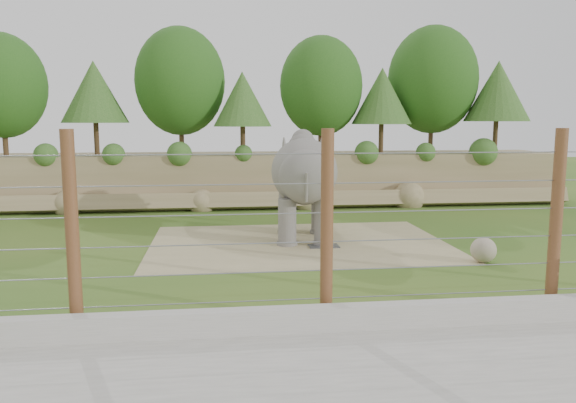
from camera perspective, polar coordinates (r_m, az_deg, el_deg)
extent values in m
plane|color=#35621F|center=(16.24, 0.87, -6.60)|extent=(90.00, 90.00, 0.00)
cube|color=olive|center=(28.78, -2.67, 2.41)|extent=(30.00, 4.00, 2.50)
cube|color=olive|center=(26.61, -2.28, -0.01)|extent=(30.00, 1.37, 1.07)
cylinder|color=#3F2B19|center=(29.27, -26.80, 5.81)|extent=(0.24, 0.24, 1.75)
sphere|color=#1E4D16|center=(29.30, -27.11, 10.45)|extent=(4.00, 4.00, 4.00)
cylinder|color=#3F2B19|center=(28.67, -18.87, 6.04)|extent=(0.24, 0.24, 1.58)
sphere|color=#1E4D16|center=(28.68, -19.07, 10.31)|extent=(3.60, 3.60, 3.60)
cylinder|color=#3F2B19|center=(28.62, -10.77, 6.68)|extent=(0.24, 0.24, 1.92)
sphere|color=#1E4D16|center=(28.68, -10.91, 11.91)|extent=(4.40, 4.40, 4.40)
cylinder|color=#3F2B19|center=(27.39, -4.61, 6.19)|extent=(0.24, 0.24, 1.40)
sphere|color=#1E4D16|center=(27.39, -4.65, 10.16)|extent=(3.20, 3.20, 3.20)
cylinder|color=#3F2B19|center=(28.83, 3.33, 6.72)|extent=(0.24, 0.24, 1.82)
sphere|color=#1E4D16|center=(28.87, 3.37, 11.63)|extent=(4.16, 4.16, 4.16)
cylinder|color=#3F2B19|center=(28.94, 9.43, 6.32)|extent=(0.24, 0.24, 1.50)
sphere|color=#1E4D16|center=(28.95, 9.52, 10.36)|extent=(3.44, 3.44, 3.44)
cylinder|color=#3F2B19|center=(30.85, 14.30, 6.77)|extent=(0.24, 0.24, 2.03)
sphere|color=#1E4D16|center=(30.91, 14.49, 11.88)|extent=(4.64, 4.64, 4.64)
cylinder|color=#3F2B19|center=(30.99, 20.30, 6.17)|extent=(0.24, 0.24, 1.64)
sphere|color=#1E4D16|center=(31.01, 20.51, 10.29)|extent=(3.76, 3.76, 3.76)
cube|color=tan|center=(19.19, 1.12, -4.25)|extent=(10.00, 7.00, 0.02)
cube|color=#262628|center=(18.68, 3.65, -4.54)|extent=(1.00, 0.60, 0.03)
sphere|color=gray|center=(17.48, 19.24, -4.68)|extent=(0.75, 0.75, 0.75)
cube|color=#A3A097|center=(11.45, 4.36, -11.72)|extent=(26.00, 0.35, 0.50)
cube|color=#A3A097|center=(9.75, 6.76, -17.02)|extent=(26.00, 4.00, 0.01)
cylinder|color=brown|center=(11.61, -21.07, -3.02)|extent=(0.26, 0.26, 4.00)
cylinder|color=brown|center=(11.46, 3.97, -2.62)|extent=(0.26, 0.26, 4.00)
cylinder|color=brown|center=(13.34, 25.57, -1.88)|extent=(0.26, 0.26, 4.00)
cylinder|color=gray|center=(11.84, 3.90, -9.77)|extent=(20.00, 0.02, 0.02)
cylinder|color=gray|center=(11.67, 3.92, -6.97)|extent=(20.00, 0.02, 0.02)
cylinder|color=gray|center=(11.52, 3.95, -4.09)|extent=(20.00, 0.02, 0.02)
cylinder|color=gray|center=(11.41, 3.98, -1.14)|extent=(20.00, 0.02, 0.02)
cylinder|color=gray|center=(11.33, 4.01, 1.85)|extent=(20.00, 0.02, 0.02)
cylinder|color=gray|center=(11.28, 4.04, 4.88)|extent=(20.00, 0.02, 0.02)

